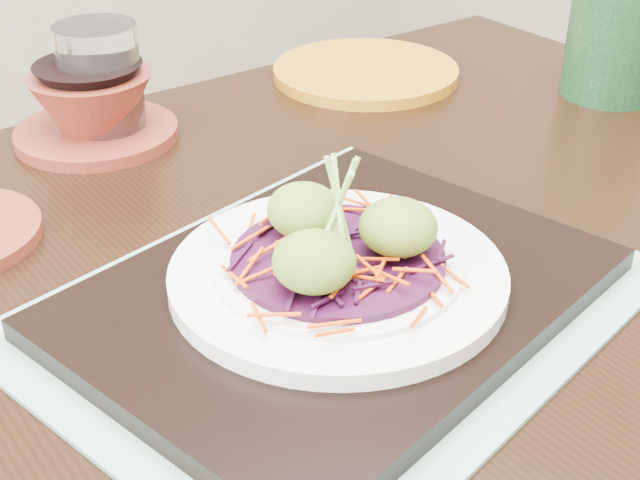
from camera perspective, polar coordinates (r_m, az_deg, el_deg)
dining_table at (r=0.74m, az=-1.32°, el=-7.57°), size 1.18×0.80×0.72m
placemat at (r=0.63m, az=1.12°, el=-4.12°), size 0.47×0.39×0.00m
serving_tray at (r=0.63m, az=1.13°, el=-3.37°), size 0.40×0.33×0.02m
white_plate at (r=0.62m, az=1.15°, el=-2.14°), size 0.23×0.23×0.02m
cabbage_bed at (r=0.61m, az=1.16°, el=-1.20°), size 0.15×0.15×0.01m
carrot_julienne at (r=0.61m, az=1.16°, el=-0.62°), size 0.18×0.18×0.01m
guacamole_scoops at (r=0.60m, az=1.21°, el=0.47°), size 0.13×0.11×0.04m
scallion_garnish at (r=0.59m, az=1.19°, el=2.00°), size 0.05×0.05×0.08m
water_glass at (r=0.90m, az=-13.83°, el=9.78°), size 0.09×0.09×0.11m
terracotta_bowl_set at (r=0.90m, az=-14.29°, el=8.04°), size 0.20×0.20×0.07m
yellow_plate at (r=1.05m, az=2.94°, el=10.70°), size 0.28×0.28×0.01m
green_jar at (r=1.03m, az=18.43°, el=12.03°), size 0.11×0.11×0.12m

